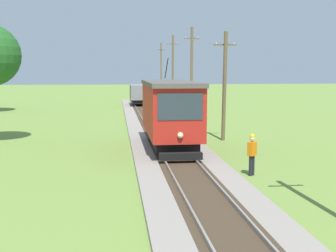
{
  "coord_description": "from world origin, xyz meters",
  "views": [
    {
      "loc": [
        -2.92,
        -4.31,
        4.46
      ],
      "look_at": [
        -0.09,
        19.96,
        1.36
      ],
      "focal_mm": 47.88,
      "sensor_mm": 36.0,
      "label": 1
    }
  ],
  "objects": [
    {
      "name": "red_tram",
      "position": [
        0.0,
        19.88,
        2.19
      ],
      "size": [
        2.6,
        8.54,
        4.79
      ],
      "color": "red",
      "rests_on": "rail_right"
    },
    {
      "name": "freight_car",
      "position": [
        0.0,
        49.6,
        1.56
      ],
      "size": [
        2.4,
        5.2,
        2.31
      ],
      "color": "slate",
      "rests_on": "rail_right"
    },
    {
      "name": "utility_pole_mid",
      "position": [
        3.79,
        22.94,
        3.48
      ],
      "size": [
        1.4,
        0.59,
        6.78
      ],
      "color": "brown",
      "rests_on": "ground"
    },
    {
      "name": "utility_pole_far",
      "position": [
        3.79,
        35.13,
        4.17
      ],
      "size": [
        1.4,
        0.39,
        8.14
      ],
      "color": "brown",
      "rests_on": "ground"
    },
    {
      "name": "utility_pole_distant",
      "position": [
        3.79,
        48.4,
        4.31
      ],
      "size": [
        1.4,
        0.61,
        8.43
      ],
      "color": "brown",
      "rests_on": "ground"
    },
    {
      "name": "utility_pole_horizon",
      "position": [
        3.79,
        61.9,
        4.28
      ],
      "size": [
        1.4,
        0.61,
        8.36
      ],
      "color": "brown",
      "rests_on": "ground"
    },
    {
      "name": "track_worker",
      "position": [
        2.74,
        13.67,
        0.98
      ],
      "size": [
        0.45,
        0.43,
        1.78
      ],
      "rotation": [
        0.0,
        0.0,
        2.25
      ],
      "color": "black",
      "rests_on": "ground"
    }
  ]
}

